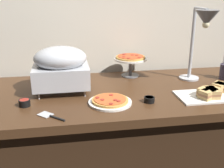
# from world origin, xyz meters

# --- Properties ---
(back_wall) EXTENTS (4.40, 0.04, 2.40)m
(back_wall) POSITION_xyz_m (0.00, 0.50, 1.20)
(back_wall) COLOR beige
(back_wall) RESTS_ON ground_plane
(buffet_table) EXTENTS (1.90, 0.84, 0.76)m
(buffet_table) POSITION_xyz_m (0.00, 0.00, 0.39)
(buffet_table) COLOR #422816
(buffet_table) RESTS_ON ground_plane
(chafing_dish) EXTENTS (0.34, 0.28, 0.29)m
(chafing_dish) POSITION_xyz_m (-0.46, 0.06, 0.92)
(chafing_dish) COLOR #B7BABF
(chafing_dish) RESTS_ON buffet_table
(heat_lamp) EXTENTS (0.15, 0.31, 0.51)m
(heat_lamp) POSITION_xyz_m (0.45, 0.03, 1.15)
(heat_lamp) COLOR #B7BABF
(heat_lamp) RESTS_ON buffet_table
(pizza_plate_front) EXTENTS (0.25, 0.25, 0.03)m
(pizza_plate_front) POSITION_xyz_m (-0.19, -0.19, 0.77)
(pizza_plate_front) COLOR white
(pizza_plate_front) RESTS_ON buffet_table
(pizza_plate_center) EXTENTS (0.24, 0.24, 0.16)m
(pizza_plate_center) POSITION_xyz_m (0.04, 0.30, 0.88)
(pizza_plate_center) COLOR #595B60
(pizza_plate_center) RESTS_ON buffet_table
(sandwich_platter) EXTENTS (0.36, 0.23, 0.06)m
(sandwich_platter) POSITION_xyz_m (0.43, -0.18, 0.79)
(sandwich_platter) COLOR white
(sandwich_platter) RESTS_ON buffet_table
(sauce_cup_near) EXTENTS (0.06, 0.06, 0.03)m
(sauce_cup_near) POSITION_xyz_m (0.04, -0.21, 0.78)
(sauce_cup_near) COLOR black
(sauce_cup_near) RESTS_ON buffet_table
(sauce_cup_far) EXTENTS (0.06, 0.06, 0.04)m
(sauce_cup_far) POSITION_xyz_m (-0.67, -0.15, 0.78)
(sauce_cup_far) COLOR black
(sauce_cup_far) RESTS_ON buffet_table
(serving_spatula) EXTENTS (0.15, 0.14, 0.01)m
(serving_spatula) POSITION_xyz_m (-0.52, -0.31, 0.76)
(serving_spatula) COLOR #B7BABF
(serving_spatula) RESTS_ON buffet_table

